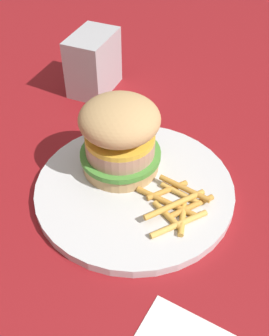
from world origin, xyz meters
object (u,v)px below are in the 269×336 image
sandwich (120,136)px  fries_pile (177,204)px  plate (135,189)px  napkin_dispenser (93,63)px

sandwich → fries_pile: 0.11m
plate → sandwich: sandwich is taller
fries_pile → napkin_dispenser: 0.30m
sandwich → plate: bearing=72.4°
plate → fries_pile: (-0.01, 0.06, 0.01)m
plate → fries_pile: bearing=99.9°
plate → fries_pile: size_ratio=2.56×
plate → napkin_dispenser: napkin_dispenser is taller
napkin_dispenser → plate: bearing=-141.5°
plate → sandwich: (-0.01, -0.04, 0.06)m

